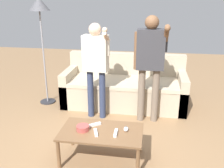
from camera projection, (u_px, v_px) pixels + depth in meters
ground_plane at (100, 150)px, 3.32m from camera, size 12.00×12.00×0.00m
couch at (125, 88)px, 4.63m from camera, size 2.16×0.88×0.88m
coffee_table at (101, 134)px, 3.02m from camera, size 0.98×0.56×0.39m
snack_bowl at (83, 128)px, 3.01m from camera, size 0.15×0.15×0.06m
game_remote_nunchuk at (126, 129)px, 3.00m from camera, size 0.06×0.09×0.05m
floor_lamp at (40, 12)px, 4.22m from camera, size 0.35×0.35×1.88m
player_left at (96, 60)px, 3.89m from camera, size 0.45×0.33×1.52m
player_right at (150, 58)px, 3.75m from camera, size 0.49×0.37×1.65m
game_remote_wand_near at (116, 133)px, 2.93m from camera, size 0.04×0.16×0.03m
game_remote_wand_far at (96, 132)px, 2.94m from camera, size 0.08×0.16×0.03m
game_remote_wand_spare at (95, 125)px, 3.12m from camera, size 0.15×0.12×0.03m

